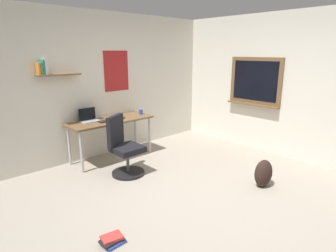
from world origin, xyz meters
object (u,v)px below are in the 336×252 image
object	(u,v)px
computer_mouse	(122,118)
backpack	(263,173)
office_chair	(124,150)
book_stack_on_floor	(112,241)
keyboard	(109,120)
coffee_mug	(141,112)
desk	(111,124)
laptop	(89,118)

from	to	relation	value
computer_mouse	backpack	world-z (taller)	computer_mouse
office_chair	book_stack_on_floor	bearing A→B (deg)	-128.34
computer_mouse	book_stack_on_floor	distance (m)	2.61
keyboard	computer_mouse	world-z (taller)	computer_mouse
office_chair	keyboard	world-z (taller)	office_chair
office_chair	coffee_mug	world-z (taller)	office_chair
desk	book_stack_on_floor	size ratio (longest dim) A/B	6.33
coffee_mug	backpack	bearing A→B (deg)	-81.82
office_chair	laptop	bearing A→B (deg)	97.92
desk	coffee_mug	distance (m)	0.67
keyboard	computer_mouse	distance (m)	0.28
book_stack_on_floor	coffee_mug	bearing A→B (deg)	46.48
coffee_mug	book_stack_on_floor	xyz separation A→B (m)	(-1.96, -2.06, -0.73)
coffee_mug	computer_mouse	bearing A→B (deg)	-173.75
desk	computer_mouse	size ratio (longest dim) A/B	14.63
office_chair	coffee_mug	xyz separation A→B (m)	(0.88, 0.70, 0.37)
office_chair	coffee_mug	bearing A→B (deg)	38.48
desk	keyboard	distance (m)	0.13
desk	keyboard	xyz separation A→B (m)	(-0.08, -0.07, 0.09)
keyboard	backpack	world-z (taller)	keyboard
office_chair	keyboard	xyz separation A→B (m)	(0.15, 0.65, 0.33)
keyboard	backpack	bearing A→B (deg)	-65.49
office_chair	backpack	bearing A→B (deg)	-54.55
coffee_mug	backpack	xyz separation A→B (m)	(0.35, -2.43, -0.57)
computer_mouse	desk	bearing A→B (deg)	160.54
keyboard	laptop	bearing A→B (deg)	141.40
desk	book_stack_on_floor	world-z (taller)	desk
keyboard	book_stack_on_floor	xyz separation A→B (m)	(-1.22, -2.01, -0.70)
computer_mouse	coffee_mug	distance (m)	0.46
office_chair	laptop	world-z (taller)	laptop
desk	book_stack_on_floor	xyz separation A→B (m)	(-1.30, -2.09, -0.61)
keyboard	computer_mouse	size ratio (longest dim) A/B	3.56
keyboard	book_stack_on_floor	world-z (taller)	keyboard
desk	backpack	bearing A→B (deg)	-67.63
desk	computer_mouse	world-z (taller)	computer_mouse
laptop	book_stack_on_floor	world-z (taller)	laptop
office_chair	backpack	distance (m)	2.14
desk	backpack	size ratio (longest dim) A/B	3.77
coffee_mug	book_stack_on_floor	size ratio (longest dim) A/B	0.38
computer_mouse	laptop	bearing A→B (deg)	158.74
laptop	book_stack_on_floor	distance (m)	2.53
office_chair	book_stack_on_floor	distance (m)	1.77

